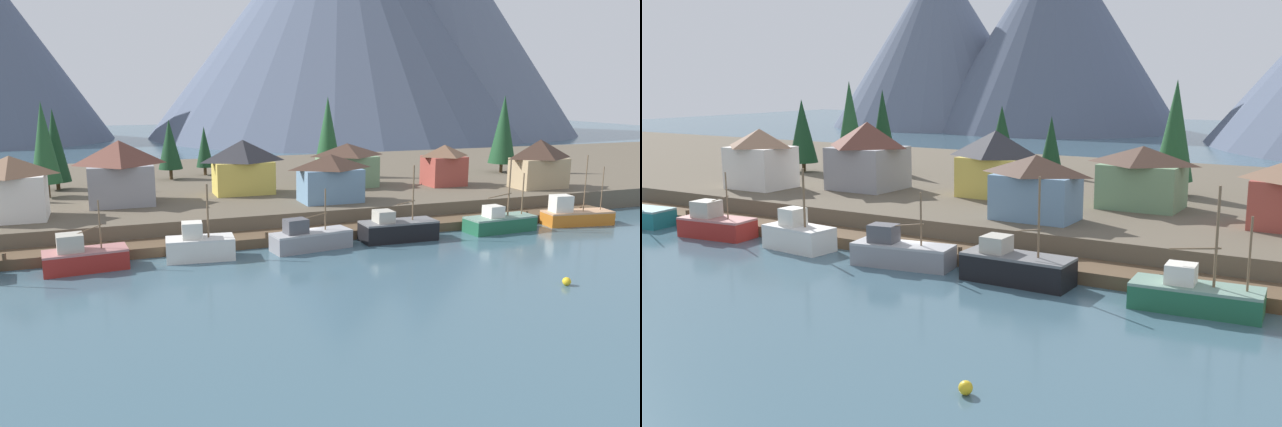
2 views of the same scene
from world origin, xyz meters
TOP-DOWN VIEW (x-y plane):
  - ground_plane at (0.00, 20.00)m, footprint 400.00×400.00m
  - dock at (0.00, 1.99)m, footprint 80.00×4.00m
  - shoreline_bank at (0.00, 32.00)m, footprint 400.00×56.00m
  - mountain_east_peak at (59.09, 140.56)m, footprint 128.70×128.70m
  - mountain_far_ridge at (92.37, 141.65)m, footprint 107.44×107.44m
  - fishing_boat_red at (-21.35, -2.02)m, footprint 7.39×3.70m
  - fishing_boat_white at (-11.09, -1.92)m, footprint 6.58×3.55m
  - fishing_boat_grey at (-0.12, -2.08)m, footprint 8.48×3.81m
  - fishing_boat_black at (9.85, -1.74)m, footprint 8.24×3.17m
  - fishing_boat_green at (22.66, -1.88)m, footprint 8.35×3.46m
  - fishing_boat_orange at (33.13, -2.04)m, footprint 8.49×3.88m
  - house_red at (25.83, 15.62)m, footprint 5.51×4.49m
  - house_white at (-28.19, 10.74)m, footprint 6.84×5.70m
  - house_blue at (6.39, 9.26)m, footprint 7.57×4.63m
  - house_yellow at (-2.21, 18.20)m, footprint 7.86×4.49m
  - house_green at (12.79, 19.62)m, footprint 7.82×5.92m
  - house_grey at (-17.31, 16.27)m, footprint 7.62×7.01m
  - house_tan at (36.91, 9.35)m, footprint 7.39×4.44m
  - conifer_near_left at (-4.09, 37.15)m, footprint 2.66×2.66m
  - conifer_near_right at (-25.01, 29.68)m, footprint 3.58×3.58m
  - conifer_mid_left at (41.54, 23.98)m, footprint 4.32×4.32m
  - conifer_mid_right at (-25.84, 23.88)m, footprint 3.67×3.67m
  - conifer_back_left at (-9.65, 34.19)m, footprint 3.57×3.57m
  - conifer_centre at (13.40, 28.96)m, footprint 4.12×4.12m
  - channel_buoy at (16.12, -20.07)m, footprint 0.70×0.70m

SIDE VIEW (x-z plane):
  - ground_plane at x=0.00m, z-range -1.00..0.00m
  - channel_buoy at x=16.12m, z-range 0.00..0.70m
  - dock at x=0.00m, z-range -0.30..1.30m
  - fishing_boat_green at x=22.66m, z-range -3.08..5.14m
  - fishing_boat_grey at x=-0.12m, z-range -1.91..4.14m
  - fishing_boat_orange at x=33.13m, z-range -2.98..5.27m
  - fishing_boat_red at x=-21.35m, z-range -1.93..4.31m
  - fishing_boat_black at x=9.85m, z-range -2.79..5.19m
  - shoreline_bank at x=0.00m, z-range 0.00..2.50m
  - fishing_boat_white at x=-11.09m, z-range -2.32..4.87m
  - house_red at x=25.83m, z-range 2.56..8.24m
  - house_blue at x=6.39m, z-range 2.56..8.28m
  - house_green at x=12.79m, z-range 2.56..8.51m
  - house_tan at x=36.91m, z-range 2.58..9.19m
  - house_white at x=-28.19m, z-range 2.57..9.25m
  - house_yellow at x=-2.21m, z-range 2.58..9.55m
  - house_grey at x=-17.31m, z-range 2.59..10.07m
  - conifer_near_left at x=-4.09m, z-range 3.11..10.66m
  - conifer_back_left at x=-9.65m, z-range 3.27..12.14m
  - conifer_near_right at x=-25.01m, z-range 3.04..13.87m
  - conifer_centre at x=13.40m, z-range 3.26..15.43m
  - conifer_mid_right at x=-25.84m, z-range 3.39..15.31m
  - conifer_mid_left at x=41.54m, z-range 3.26..15.58m
  - mountain_far_ridge at x=92.37m, z-range 0.00..80.12m
  - mountain_east_peak at x=59.09m, z-range 0.00..80.82m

